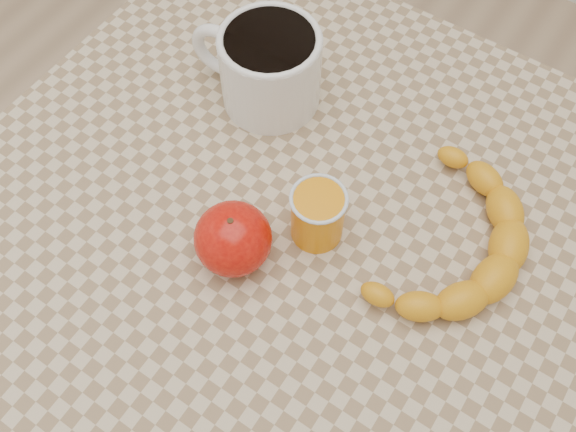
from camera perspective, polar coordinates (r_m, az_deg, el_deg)
The scene contains 6 objects.
ground at distance 1.45m, azimuth 0.00°, elevation -15.35°, with size 3.00×3.00×0.00m, color tan.
table at distance 0.82m, azimuth 0.00°, elevation -3.67°, with size 0.80×0.80×0.75m.
coffee_mug at distance 0.81m, azimuth -1.81°, elevation 13.26°, with size 0.18×0.14×0.11m.
orange_juice_glass at distance 0.71m, azimuth 2.65°, elevation 0.14°, with size 0.06×0.06×0.07m.
apple at distance 0.69m, azimuth -4.90°, elevation -2.02°, with size 0.10×0.10×0.08m.
banana at distance 0.73m, azimuth 14.24°, elevation -2.15°, with size 0.22×0.29×0.04m, color orange, non-canonical shape.
Camera 1 is at (0.20, -0.30, 1.40)m, focal length 40.00 mm.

